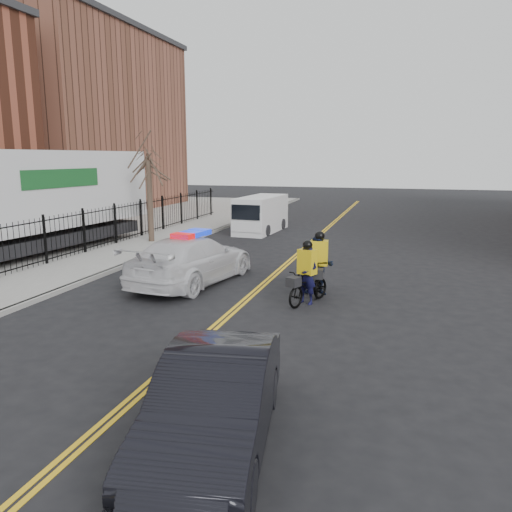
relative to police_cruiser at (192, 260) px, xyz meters
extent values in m
plane|color=black|center=(2.41, -3.30, -0.83)|extent=(120.00, 120.00, 0.00)
cube|color=yellow|center=(2.33, 4.70, -0.83)|extent=(0.10, 60.00, 0.01)
cube|color=yellow|center=(2.49, 4.70, -0.83)|extent=(0.10, 60.00, 0.01)
cube|color=gray|center=(-5.09, 4.70, -0.76)|extent=(3.00, 60.00, 0.15)
cube|color=gray|center=(-3.59, 4.70, -0.76)|extent=(0.20, 60.00, 0.15)
cube|color=brown|center=(-20.59, 20.70, 6.17)|extent=(14.00, 18.00, 14.00)
cylinder|color=#372920|center=(-5.19, 6.70, 1.32)|extent=(0.28, 0.28, 4.00)
imported|color=silver|center=(0.00, 0.00, -0.01)|extent=(3.07, 5.95, 1.65)
cube|color=#0C26CC|center=(0.00, 0.00, 0.90)|extent=(0.89, 1.59, 0.16)
imported|color=black|center=(4.39, -9.11, -0.09)|extent=(2.29, 4.71, 1.49)
cube|color=white|center=(-1.09, 12.33, 0.20)|extent=(2.09, 4.94, 2.06)
cube|color=white|center=(-1.22, 10.23, 0.02)|extent=(1.79, 0.82, 1.07)
cube|color=black|center=(-1.25, 9.87, 0.56)|extent=(1.61, 0.19, 0.81)
cylinder|color=black|center=(-2.03, 10.95, -0.52)|extent=(0.26, 0.64, 0.63)
cylinder|color=black|center=(-0.33, 10.84, -0.52)|extent=(0.26, 0.64, 0.63)
cylinder|color=black|center=(-1.85, 13.81, -0.52)|extent=(0.26, 0.64, 0.63)
cylinder|color=black|center=(-0.15, 13.70, -0.52)|extent=(0.26, 0.64, 0.63)
cube|color=silver|center=(-8.88, 1.95, 2.05)|extent=(4.20, 14.90, 3.39)
cube|color=black|center=(-8.88, 1.95, -0.21)|extent=(3.65, 13.74, 0.57)
cylinder|color=black|center=(-8.34, 8.15, -0.21)|extent=(0.14, 0.14, 1.24)
cube|color=#195926|center=(-7.29, 2.95, 2.56)|extent=(0.41, 4.51, 0.79)
imported|color=black|center=(4.25, -1.25, -0.32)|extent=(1.38, 2.07, 1.03)
imported|color=black|center=(4.25, -1.25, 0.05)|extent=(0.75, 0.64, 1.76)
cube|color=yellow|center=(4.25, -1.25, 0.44)|extent=(0.59, 0.51, 0.74)
sphere|color=black|center=(4.25, -1.25, 0.94)|extent=(0.30, 0.30, 0.30)
cube|color=black|center=(3.99, -1.89, -0.03)|extent=(0.43, 0.46, 0.27)
imported|color=black|center=(4.42, -0.19, -0.23)|extent=(0.80, 2.07, 1.21)
imported|color=black|center=(4.42, -0.19, 0.10)|extent=(0.99, 0.81, 1.87)
cube|color=yellow|center=(4.42, -0.19, 0.52)|extent=(0.57, 0.42, 0.79)
sphere|color=black|center=(4.42, -0.19, 1.05)|extent=(0.32, 0.32, 0.32)
cube|color=black|center=(4.51, -0.91, 0.02)|extent=(0.38, 0.42, 0.29)
camera|label=1|loc=(6.93, -15.44, 3.47)|focal=35.00mm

